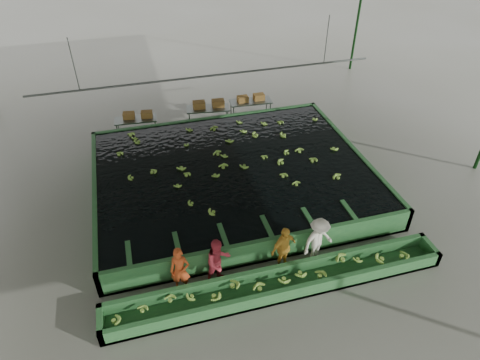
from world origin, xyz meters
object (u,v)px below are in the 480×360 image
object	(u,v)px
worker_d	(318,240)
sorting_trough	(279,284)
worker_a	(180,270)
box_stack_mid	(209,107)
worker_b	(218,262)
box_stack_right	(251,101)
packing_table_left	(137,127)
packing_table_mid	(208,116)
worker_c	(284,248)
box_stack_left	(138,118)
packing_table_right	(250,109)
flotation_tank	(233,176)

from	to	relation	value
worker_d	sorting_trough	bearing A→B (deg)	-167.46
sorting_trough	worker_a	size ratio (longest dim) A/B	6.49
box_stack_mid	sorting_trough	bearing A→B (deg)	-91.06
box_stack_mid	worker_b	bearing A→B (deg)	-100.79
sorting_trough	box_stack_right	bearing A→B (deg)	77.57
packing_table_left	box_stack_mid	size ratio (longest dim) A/B	1.27
sorting_trough	packing_table_mid	distance (m)	9.95
box_stack_right	worker_d	bearing A→B (deg)	-94.44
sorting_trough	box_stack_mid	size ratio (longest dim) A/B	7.00
worker_c	box_stack_left	bearing A→B (deg)	89.80
worker_a	packing_table_mid	xyz separation A→B (m)	(2.80, 9.15, -0.33)
worker_a	box_stack_left	xyz separation A→B (m)	(-0.34, 9.18, 0.06)
worker_a	packing_table_right	distance (m)	10.50
packing_table_mid	box_stack_left	xyz separation A→B (m)	(-3.15, 0.03, 0.39)
worker_a	box_stack_left	distance (m)	9.19
flotation_tank	packing_table_mid	size ratio (longest dim) A/B	5.14
packing_table_mid	box_stack_left	bearing A→B (deg)	179.39
worker_a	worker_d	xyz separation A→B (m)	(4.18, 0.00, 0.03)
worker_d	box_stack_right	world-z (taller)	worker_d
worker_b	packing_table_left	distance (m)	9.24
flotation_tank	worker_a	size ratio (longest dim) A/B	6.49
worker_a	packing_table_left	xyz separation A→B (m)	(-0.47, 9.10, -0.36)
worker_b	packing_table_left	bearing A→B (deg)	81.67
packing_table_mid	box_stack_left	world-z (taller)	box_stack_left
box_stack_left	flotation_tank	bearing A→B (deg)	-58.29
worker_d	packing_table_left	distance (m)	10.22
flotation_tank	box_stack_right	world-z (taller)	box_stack_right
flotation_tank	packing_table_right	size ratio (longest dim) A/B	5.11
flotation_tank	packing_table_mid	world-z (taller)	flotation_tank
sorting_trough	box_stack_left	xyz separation A→B (m)	(-3.02, 9.98, 0.58)
packing_table_mid	packing_table_right	bearing A→B (deg)	3.81
sorting_trough	box_stack_left	world-z (taller)	box_stack_left
flotation_tank	worker_a	world-z (taller)	worker_a
sorting_trough	worker_d	world-z (taller)	worker_d
box_stack_mid	packing_table_left	bearing A→B (deg)	-177.74
sorting_trough	packing_table_right	world-z (taller)	packing_table_right
worker_b	worker_c	distance (m)	1.98
worker_a	box_stack_mid	bearing A→B (deg)	88.63
packing_table_mid	box_stack_mid	xyz separation A→B (m)	(0.06, 0.08, 0.44)
packing_table_left	packing_table_right	size ratio (longest dim) A/B	0.93
worker_a	packing_table_mid	world-z (taller)	worker_a
worker_b	flotation_tank	bearing A→B (deg)	51.80
worker_c	packing_table_right	distance (m)	9.47
box_stack_mid	box_stack_right	world-z (taller)	box_stack_mid
packing_table_left	box_stack_left	size ratio (longest dim) A/B	1.44
packing_table_right	box_stack_mid	distance (m)	2.07
worker_c	box_stack_mid	size ratio (longest dim) A/B	1.09
packing_table_left	box_stack_mid	distance (m)	3.36
packing_table_left	box_stack_left	bearing A→B (deg)	34.71
sorting_trough	worker_c	xyz separation A→B (m)	(0.40, 0.80, 0.53)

